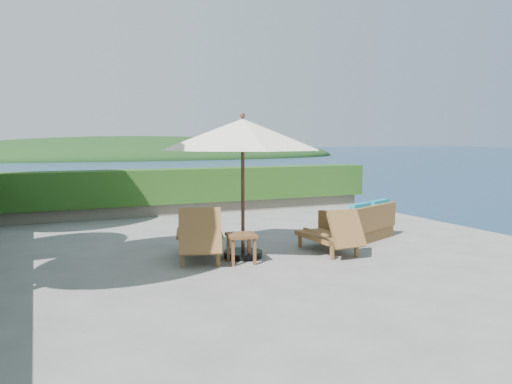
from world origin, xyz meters
name	(u,v)px	position (x,y,z in m)	size (l,w,h in m)	color
ground	(258,251)	(0.00, 0.00, 0.00)	(12.00, 12.00, 0.00)	gray
foundation	(258,327)	(0.00, 0.00, -1.55)	(12.00, 12.00, 3.00)	#60584C
offshore_island	(142,157)	(25.00, 140.00, -3.00)	(126.00, 57.60, 12.60)	black
planter_wall_far	(182,208)	(0.00, 5.60, 0.18)	(12.00, 0.60, 0.36)	#706759
hedge_far	(182,185)	(0.00, 5.60, 0.85)	(12.40, 0.90, 1.00)	#1C3F12
patio_umbrella	(243,136)	(-0.46, -0.31, 2.28)	(3.41, 3.41, 2.70)	black
lounge_left	(199,237)	(-1.28, -0.20, 0.43)	(1.20, 1.92, 1.03)	brown
lounge_right	(331,234)	(1.22, -0.74, 0.38)	(0.74, 1.60, 0.91)	brown
side_table	(241,239)	(-0.67, -0.72, 0.44)	(0.57, 0.57, 0.54)	brown
wicker_loveseat	(360,225)	(2.54, 0.18, 0.34)	(1.98, 1.54, 0.87)	brown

